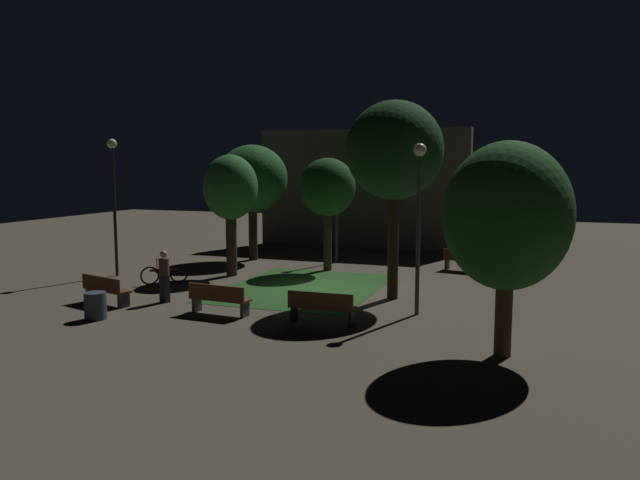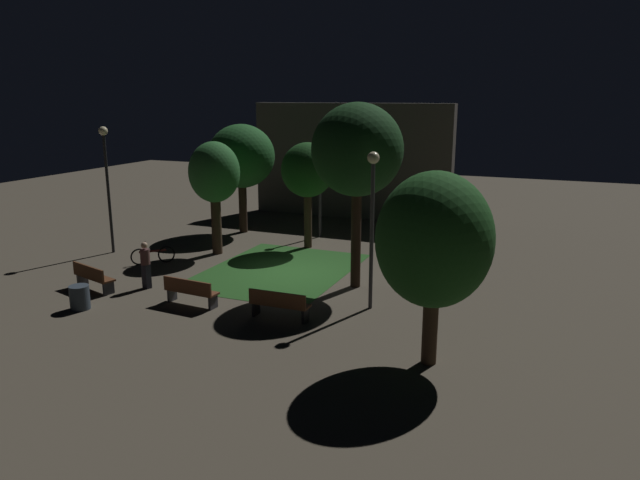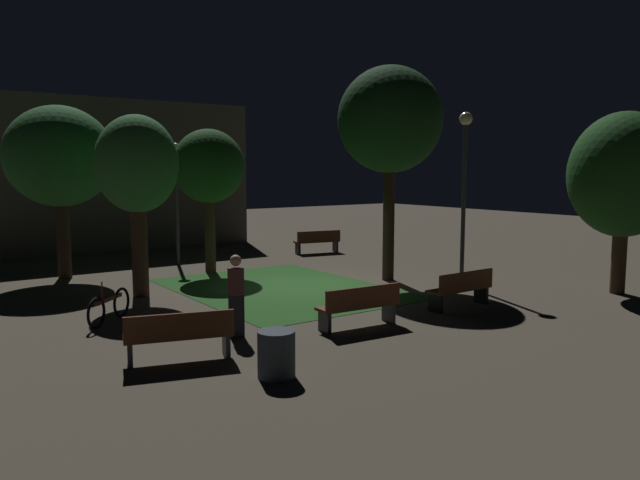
% 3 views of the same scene
% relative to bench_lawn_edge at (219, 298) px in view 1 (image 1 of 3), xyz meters
% --- Properties ---
extents(ground_plane, '(60.00, 60.00, 0.00)m').
position_rel_bench_lawn_edge_xyz_m(ground_plane, '(1.54, 4.37, -0.48)').
color(ground_plane, '#4C4438').
extents(grass_lawn, '(5.06, 6.84, 0.01)m').
position_rel_bench_lawn_edge_xyz_m(grass_lawn, '(0.84, 4.41, -0.48)').
color(grass_lawn, '#23511E').
rests_on(grass_lawn, ground).
extents(bench_lawn_edge, '(1.83, 0.61, 0.88)m').
position_rel_bench_lawn_edge_xyz_m(bench_lawn_edge, '(0.00, 0.00, 0.00)').
color(bench_lawn_edge, brown).
rests_on(bench_lawn_edge, ground).
extents(bench_path_side, '(1.81, 0.51, 0.88)m').
position_rel_bench_lawn_edge_xyz_m(bench_path_side, '(3.07, -0.00, 0.00)').
color(bench_path_side, brown).
rests_on(bench_path_side, ground).
extents(bench_corner, '(1.86, 0.97, 0.88)m').
position_rel_bench_lawn_edge_xyz_m(bench_corner, '(-3.89, 0.00, 0.00)').
color(bench_corner, '#512D19').
rests_on(bench_corner, ground).
extents(bench_back_row, '(1.86, 0.82, 0.88)m').
position_rel_bench_lawn_edge_xyz_m(bench_back_row, '(5.74, 9.65, 0.00)').
color(bench_back_row, '#422314').
rests_on(bench_back_row, ground).
extents(tree_lawn_side, '(3.01, 3.01, 6.18)m').
position_rel_bench_lawn_edge_xyz_m(tree_lawn_side, '(4.12, 3.75, 4.13)').
color(tree_lawn_side, '#2D2116').
rests_on(tree_lawn_side, ground).
extents(tree_near_wall, '(3.11, 3.11, 5.10)m').
position_rel_bench_lawn_edge_xyz_m(tree_near_wall, '(-3.57, 9.58, 3.11)').
color(tree_near_wall, '#2D2116').
rests_on(tree_near_wall, ground).
extents(tree_back_right, '(2.76, 2.76, 4.72)m').
position_rel_bench_lawn_edge_xyz_m(tree_back_right, '(7.73, -1.20, 2.60)').
color(tree_back_right, '#423021').
rests_on(tree_back_right, ground).
extents(tree_right_canopy, '(2.07, 2.07, 4.60)m').
position_rel_bench_lawn_edge_xyz_m(tree_right_canopy, '(-2.60, 5.70, 2.81)').
color(tree_right_canopy, '#38281C').
rests_on(tree_right_canopy, ground).
extents(tree_left_canopy, '(2.23, 2.23, 4.49)m').
position_rel_bench_lawn_edge_xyz_m(tree_left_canopy, '(0.46, 8.06, 2.81)').
color(tree_left_canopy, '#38281C').
rests_on(tree_left_canopy, ground).
extents(lamp_post_plaza_west, '(0.36, 0.36, 4.12)m').
position_rel_bench_lawn_edge_xyz_m(lamp_post_plaza_west, '(0.19, 10.06, 2.36)').
color(lamp_post_plaza_west, '#333338').
rests_on(lamp_post_plaza_west, ground).
extents(lamp_post_path_center, '(0.36, 0.36, 5.18)m').
position_rel_bench_lawn_edge_xyz_m(lamp_post_path_center, '(-6.72, 4.18, 2.97)').
color(lamp_post_path_center, black).
rests_on(lamp_post_path_center, ground).
extents(lamp_post_plaza_east, '(0.36, 0.36, 4.79)m').
position_rel_bench_lawn_edge_xyz_m(lamp_post_plaza_east, '(5.24, 1.92, 2.75)').
color(lamp_post_plaza_east, '#333338').
rests_on(lamp_post_plaza_east, ground).
extents(trash_bin, '(0.59, 0.59, 0.74)m').
position_rel_bench_lawn_edge_xyz_m(trash_bin, '(-2.95, -1.56, -0.11)').
color(trash_bin, '#2D3842').
rests_on(trash_bin, ground).
extents(bicycle, '(1.25, 1.22, 0.93)m').
position_rel_bench_lawn_edge_xyz_m(bicycle, '(-4.07, 3.39, -0.14)').
color(bicycle, black).
rests_on(bicycle, ground).
extents(pedestrian, '(0.33, 0.32, 1.61)m').
position_rel_bench_lawn_edge_xyz_m(pedestrian, '(-2.37, 0.88, 0.37)').
color(pedestrian, black).
rests_on(pedestrian, ground).
extents(building_wall_backdrop, '(10.74, 0.80, 6.00)m').
position_rel_bench_lawn_edge_xyz_m(building_wall_backdrop, '(-0.08, 14.95, 2.52)').
color(building_wall_backdrop, '#4C4742').
rests_on(building_wall_backdrop, ground).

